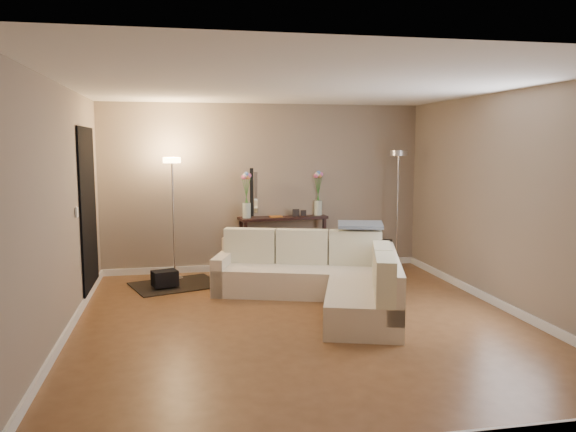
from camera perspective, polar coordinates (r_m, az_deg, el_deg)
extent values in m
cube|color=brown|center=(6.39, 1.40, -10.78)|extent=(5.00, 5.50, 0.01)
cube|color=white|center=(6.11, 1.48, 13.18)|extent=(5.00, 5.50, 0.01)
cube|color=gray|center=(8.82, -2.45, 2.88)|extent=(5.00, 0.02, 2.60)
cube|color=gray|center=(3.50, 11.27, -4.03)|extent=(5.00, 0.02, 2.60)
cube|color=gray|center=(6.09, -22.30, 0.35)|extent=(0.02, 5.50, 2.60)
cube|color=gray|center=(7.09, 21.66, 1.29)|extent=(0.02, 5.50, 2.60)
cube|color=white|center=(8.98, -2.38, -5.11)|extent=(5.00, 0.03, 0.10)
cube|color=white|center=(6.35, -21.52, -10.92)|extent=(0.03, 5.50, 0.10)
cube|color=white|center=(7.30, 21.03, -8.51)|extent=(0.03, 5.50, 0.10)
cube|color=black|center=(7.77, -19.60, 0.38)|extent=(0.02, 1.20, 2.20)
cube|color=white|center=(6.93, -20.66, 0.37)|extent=(0.02, 0.08, 0.12)
cube|color=beige|center=(7.53, 1.63, -6.52)|extent=(2.48, 1.49, 0.36)
cube|color=beige|center=(7.78, 1.85, -4.16)|extent=(2.28, 0.89, 0.50)
cube|color=beige|center=(7.69, -6.59, -5.72)|extent=(0.40, 0.82, 0.50)
cube|color=beige|center=(6.42, 7.60, -9.04)|extent=(1.21, 1.62, 0.36)
cube|color=beige|center=(6.76, 10.28, -6.05)|extent=(0.86, 2.20, 0.50)
cube|color=#F3EEC6|center=(7.76, -3.86, -2.99)|extent=(0.73, 0.40, 0.47)
cube|color=#F3EEC6|center=(7.66, 1.45, -3.11)|extent=(0.73, 0.40, 0.47)
cube|color=#F3EEC6|center=(7.63, 6.85, -3.21)|extent=(0.73, 0.40, 0.47)
cube|color=#F3EEC6|center=(6.59, 9.52, -4.94)|extent=(0.39, 0.68, 0.47)
cube|color=#F3EEC6|center=(5.93, 9.82, -6.32)|extent=(0.39, 0.68, 0.47)
cube|color=slate|center=(7.59, 7.37, -0.89)|extent=(0.66, 0.49, 0.08)
cube|color=black|center=(8.80, -0.52, -0.18)|extent=(1.42, 0.54, 0.04)
cube|color=black|center=(8.56, -4.31, -3.31)|extent=(0.05, 0.05, 0.81)
cube|color=black|center=(8.84, -4.77, -2.97)|extent=(0.05, 0.05, 0.81)
cube|color=black|center=(8.94, 3.70, -2.85)|extent=(0.05, 0.05, 0.81)
cube|color=black|center=(9.21, 3.01, -2.54)|extent=(0.05, 0.05, 0.81)
cube|color=black|center=(8.91, -0.51, -4.27)|extent=(1.33, 0.50, 0.03)
cube|color=#BF3333|center=(8.73, -4.10, -3.73)|extent=(0.05, 0.17, 0.20)
cube|color=#3359A5|center=(8.74, -3.82, -3.65)|extent=(0.06, 0.17, 0.22)
cube|color=gold|center=(8.75, -3.50, -3.56)|extent=(0.07, 0.18, 0.25)
cube|color=#3F7F4C|center=(8.77, -3.14, -3.68)|extent=(0.07, 0.18, 0.20)
cube|color=#994C99|center=(8.78, -2.82, -3.59)|extent=(0.05, 0.17, 0.22)
cube|color=orange|center=(8.79, -2.55, -3.51)|extent=(0.06, 0.17, 0.25)
cube|color=#262626|center=(8.81, -2.23, -3.63)|extent=(0.07, 0.18, 0.20)
cube|color=#4C99B2|center=(8.82, -1.88, -3.54)|extent=(0.07, 0.18, 0.22)
cube|color=#B2A58C|center=(8.83, -1.56, -3.45)|extent=(0.05, 0.17, 0.25)
cube|color=brown|center=(8.85, -1.29, -3.57)|extent=(0.06, 0.17, 0.20)
cube|color=navy|center=(8.86, -0.98, -3.49)|extent=(0.07, 0.18, 0.22)
cube|color=gold|center=(8.88, -0.63, -3.40)|extent=(0.07, 0.18, 0.25)
cube|color=black|center=(8.93, -0.85, 2.47)|extent=(0.98, 0.16, 0.77)
cube|color=white|center=(8.91, -0.81, 2.46)|extent=(0.85, 0.11, 0.64)
cube|color=orange|center=(8.73, -1.24, -0.11)|extent=(0.21, 0.15, 0.04)
cube|color=black|center=(8.80, 0.80, 0.26)|extent=(0.11, 0.03, 0.14)
cube|color=black|center=(8.84, 1.59, 0.23)|extent=(0.09, 0.03, 0.12)
cylinder|color=silver|center=(8.63, -4.22, 0.50)|extent=(0.14, 0.14, 0.26)
cylinder|color=#38722D|center=(8.59, -4.36, 2.47)|extent=(0.10, 0.02, 0.44)
sphere|color=#E5598C|center=(8.57, -4.52, 3.96)|extent=(0.08, 0.08, 0.07)
cylinder|color=#38722D|center=(8.59, -4.30, 2.54)|extent=(0.06, 0.02, 0.47)
sphere|color=white|center=(8.57, -4.39, 4.11)|extent=(0.08, 0.08, 0.07)
cylinder|color=#38722D|center=(8.59, -4.24, 2.62)|extent=(0.01, 0.01, 0.49)
sphere|color=#598CE5|center=(8.58, -4.26, 4.25)|extent=(0.08, 0.08, 0.07)
cylinder|color=#38722D|center=(8.60, -4.18, 2.48)|extent=(0.06, 0.02, 0.45)
sphere|color=#E58C4C|center=(8.58, -4.12, 3.97)|extent=(0.08, 0.08, 0.07)
cylinder|color=#38722D|center=(8.60, -4.12, 2.55)|extent=(0.11, 0.02, 0.46)
sphere|color=#D866B2|center=(8.59, -3.99, 4.12)|extent=(0.08, 0.08, 0.07)
cylinder|color=silver|center=(8.97, 3.08, 0.77)|extent=(0.14, 0.14, 0.26)
cylinder|color=#38722D|center=(8.94, 2.98, 2.67)|extent=(0.10, 0.02, 0.44)
sphere|color=#E5598C|center=(8.92, 2.86, 4.10)|extent=(0.08, 0.08, 0.07)
cylinder|color=#38722D|center=(8.94, 3.04, 2.74)|extent=(0.06, 0.02, 0.47)
sphere|color=white|center=(8.92, 2.98, 4.24)|extent=(0.08, 0.08, 0.07)
cylinder|color=#38722D|center=(8.94, 3.09, 2.81)|extent=(0.01, 0.01, 0.49)
sphere|color=#598CE5|center=(8.93, 3.11, 4.38)|extent=(0.08, 0.08, 0.07)
cylinder|color=#38722D|center=(8.95, 3.15, 2.67)|extent=(0.06, 0.02, 0.45)
sphere|color=#E58C4C|center=(8.94, 3.23, 4.11)|extent=(0.08, 0.08, 0.07)
cylinder|color=#38722D|center=(8.95, 3.21, 2.74)|extent=(0.11, 0.02, 0.46)
sphere|color=#D866B2|center=(8.94, 3.35, 4.25)|extent=(0.08, 0.08, 0.07)
cylinder|color=silver|center=(8.48, -11.41, -6.24)|extent=(0.30, 0.30, 0.03)
cylinder|color=silver|center=(8.32, -11.56, -0.53)|extent=(0.03, 0.03, 1.70)
cylinder|color=#FFBF72|center=(8.25, -11.72, 5.58)|extent=(0.32, 0.32, 0.08)
cylinder|color=silver|center=(9.13, 10.90, -5.25)|extent=(0.26, 0.26, 0.03)
cylinder|color=silver|center=(8.98, 11.04, 0.34)|extent=(0.03, 0.03, 1.79)
cylinder|color=silver|center=(8.92, 11.19, 6.29)|extent=(0.28, 0.28, 0.08)
cube|color=black|center=(8.14, -11.30, -6.86)|extent=(1.39, 1.20, 0.02)
cube|color=black|center=(7.95, -12.41, -6.19)|extent=(0.39, 0.33, 0.21)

